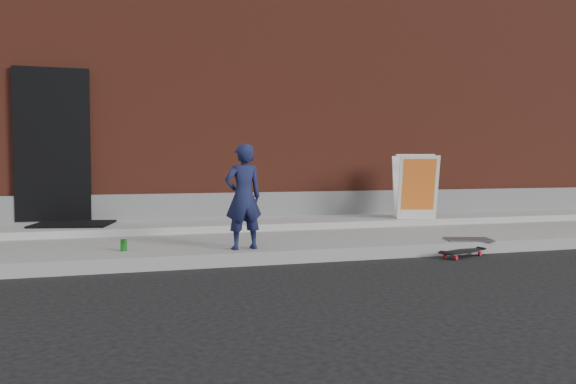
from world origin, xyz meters
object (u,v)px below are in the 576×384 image
object	(u,v)px
child	(243,197)
skateboard	(463,252)
pizza_sign	(415,186)
soda_can	(124,245)

from	to	relation	value
child	skateboard	distance (m)	2.73
pizza_sign	soda_can	size ratio (longest dim) A/B	7.80
skateboard	pizza_sign	world-z (taller)	pizza_sign
child	pizza_sign	size ratio (longest dim) A/B	1.17
skateboard	soda_can	world-z (taller)	soda_can
child	pizza_sign	world-z (taller)	child
skateboard	soda_can	bearing A→B (deg)	170.92
soda_can	skateboard	bearing A→B (deg)	-9.08
child	skateboard	bearing A→B (deg)	162.86
skateboard	pizza_sign	size ratio (longest dim) A/B	0.70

